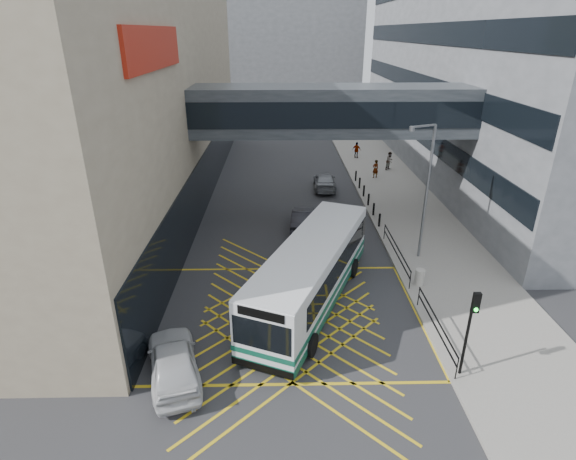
{
  "coord_description": "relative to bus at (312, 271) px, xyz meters",
  "views": [
    {
      "loc": [
        -0.43,
        -17.58,
        12.2
      ],
      "look_at": [
        0.0,
        4.0,
        2.6
      ],
      "focal_mm": 28.0,
      "sensor_mm": 36.0,
      "label": 1
    }
  ],
  "objects": [
    {
      "name": "car_white",
      "position": [
        -5.6,
        -5.17,
        -0.94
      ],
      "size": [
        3.3,
        5.21,
        1.54
      ],
      "primitive_type": "imported",
      "rotation": [
        0.0,
        0.0,
        3.43
      ],
      "color": "silver",
      "rests_on": "ground"
    },
    {
      "name": "building_far",
      "position": [
        -3.1,
        58.83,
        7.29
      ],
      "size": [
        28.0,
        16.0,
        18.0
      ],
      "primitive_type": "cube",
      "color": "slate",
      "rests_on": "ground"
    },
    {
      "name": "kerb_railings",
      "position": [
        5.05,
        0.61,
        -0.83
      ],
      "size": [
        0.05,
        12.54,
        1.0
      ],
      "color": "black",
      "rests_on": "pavement"
    },
    {
      "name": "bollards",
      "position": [
        5.15,
        13.83,
        -1.1
      ],
      "size": [
        0.14,
        10.14,
        0.9
      ],
      "color": "black",
      "rests_on": "pavement"
    },
    {
      "name": "ground",
      "position": [
        -1.1,
        -1.17,
        -1.71
      ],
      "size": [
        120.0,
        120.0,
        0.0
      ],
      "primitive_type": "plane",
      "color": "#333335"
    },
    {
      "name": "bus",
      "position": [
        0.0,
        0.0,
        0.0
      ],
      "size": [
        6.82,
        11.51,
        3.2
      ],
      "rotation": [
        0.0,
        0.0,
        -0.4
      ],
      "color": "silver",
      "rests_on": "ground"
    },
    {
      "name": "car_silver",
      "position": [
        2.27,
        17.21,
        -1.03
      ],
      "size": [
        2.1,
        4.51,
        1.37
      ],
      "primitive_type": "imported",
      "rotation": [
        0.0,
        0.0,
        3.09
      ],
      "color": "gray",
      "rests_on": "ground"
    },
    {
      "name": "street_lamp",
      "position": [
        6.4,
        4.37,
        2.81
      ],
      "size": [
        1.67,
        0.9,
        7.65
      ],
      "rotation": [
        0.0,
        0.0,
        0.42
      ],
      "color": "slate",
      "rests_on": "pavement"
    },
    {
      "name": "building_right",
      "position": [
        22.89,
        22.83,
        8.29
      ],
      "size": [
        24.09,
        44.0,
        20.0
      ],
      "color": "slate",
      "rests_on": "ground"
    },
    {
      "name": "pedestrian_a",
      "position": [
        7.02,
        19.73,
        -0.74
      ],
      "size": [
        0.77,
        0.67,
        1.62
      ],
      "primitive_type": "imported",
      "rotation": [
        0.0,
        0.0,
        3.53
      ],
      "color": "gray",
      "rests_on": "pavement"
    },
    {
      "name": "car_dark",
      "position": [
        0.02,
        8.99,
        -1.05
      ],
      "size": [
        2.13,
        4.41,
        1.33
      ],
      "primitive_type": "imported",
      "rotation": [
        0.0,
        0.0,
        3.03
      ],
      "color": "black",
      "rests_on": "ground"
    },
    {
      "name": "traffic_light",
      "position": [
        5.34,
        -5.46,
        0.86
      ],
      "size": [
        0.26,
        0.43,
        3.71
      ],
      "rotation": [
        0.0,
        0.0,
        -0.02
      ],
      "color": "black",
      "rests_on": "pavement"
    },
    {
      "name": "pedestrian_b",
      "position": [
        8.88,
        22.25,
        -0.71
      ],
      "size": [
        0.93,
        0.91,
        1.68
      ],
      "primitive_type": "imported",
      "rotation": [
        0.0,
        0.0,
        0.75
      ],
      "color": "gray",
      "rests_on": "pavement"
    },
    {
      "name": "box_junction",
      "position": [
        -1.1,
        -1.17,
        -1.71
      ],
      "size": [
        12.0,
        9.0,
        0.01
      ],
      "color": "gold",
      "rests_on": "ground"
    },
    {
      "name": "pedestrian_c",
      "position": [
        6.45,
        26.59,
        -0.74
      ],
      "size": [
        1.06,
        0.87,
        1.62
      ],
      "primitive_type": "imported",
      "rotation": [
        0.0,
        0.0,
        2.63
      ],
      "color": "gray",
      "rests_on": "pavement"
    },
    {
      "name": "skybridge",
      "position": [
        1.9,
        10.83,
        5.79
      ],
      "size": [
        20.0,
        4.1,
        3.0
      ],
      "color": "#353A3F",
      "rests_on": "ground"
    },
    {
      "name": "building_whsmith",
      "position": [
        -19.08,
        14.83,
        6.28
      ],
      "size": [
        24.17,
        42.0,
        16.0
      ],
      "color": "tan",
      "rests_on": "ground"
    },
    {
      "name": "litter_bin",
      "position": [
        5.67,
        1.27,
        -1.13
      ],
      "size": [
        0.49,
        0.49,
        0.84
      ],
      "primitive_type": "cylinder",
      "color": "#ADA89E",
      "rests_on": "pavement"
    },
    {
      "name": "pavement",
      "position": [
        7.9,
        13.83,
        -1.63
      ],
      "size": [
        6.0,
        54.0,
        0.16
      ],
      "primitive_type": "cube",
      "color": "gray",
      "rests_on": "ground"
    }
  ]
}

